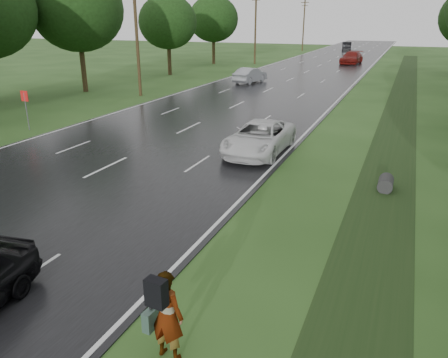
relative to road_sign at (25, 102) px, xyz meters
name	(u,v)px	position (x,y,z in m)	size (l,w,h in m)	color
road	(301,74)	(8.50, 33.00, -1.62)	(14.00, 180.00, 0.04)	black
edge_stripe_east	(361,77)	(15.25, 33.00, -1.60)	(0.12, 180.00, 0.01)	silver
edge_stripe_west	(247,72)	(1.75, 33.00, -1.60)	(0.12, 180.00, 0.01)	silver
center_line	(301,74)	(8.50, 33.00, -1.60)	(0.12, 180.00, 0.01)	silver
drainage_ditch	(395,136)	(20.00, 6.71, -1.61)	(2.20, 120.00, 0.56)	#1B3113
road_sign	(25,102)	(0.00, 0.00, 0.00)	(0.50, 0.06, 2.30)	slate
utility_pole_mid	(137,32)	(-0.70, 13.00, 3.55)	(1.60, 0.26, 10.00)	#352715
utility_pole_far	(255,26)	(-0.70, 43.00, 3.55)	(1.60, 0.26, 10.00)	#352715
utility_pole_distant	(304,24)	(-0.70, 73.00, 3.55)	(1.60, 0.26, 10.00)	#352715
tree_west_c	(77,9)	(-6.50, 13.00, 5.27)	(7.80, 7.80, 10.43)	#352715
tree_west_d	(168,22)	(-5.70, 27.00, 4.18)	(6.60, 6.60, 8.80)	#352715
tree_west_f	(213,19)	(-6.30, 41.00, 4.49)	(7.00, 7.00, 9.29)	#352715
pedestrian	(166,314)	(16.67, -12.95, -0.66)	(0.88, 0.82, 1.90)	#A5998C
white_pickup	(259,138)	(14.00, 0.71, -0.86)	(2.47, 5.36, 1.49)	silver
silver_sedan	(250,75)	(5.35, 23.87, -0.85)	(1.60, 4.59, 1.51)	gray
far_car_red	(352,58)	(12.21, 48.39, -0.75)	(2.40, 5.91, 1.71)	#670F0B
far_car_dark	(347,46)	(7.50, 77.53, -0.76)	(1.78, 5.10, 1.68)	black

